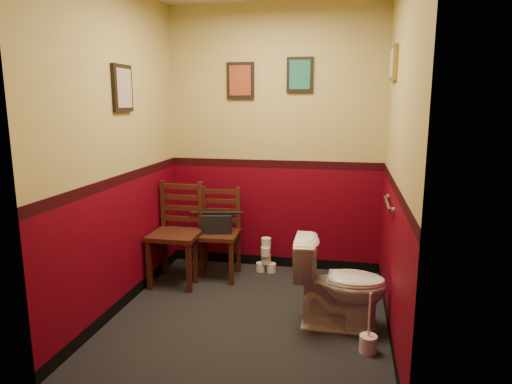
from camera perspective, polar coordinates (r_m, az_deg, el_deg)
floor at (r=3.91m, az=-0.76°, el=-15.26°), size 2.20×2.40×0.00m
wall_back at (r=4.69m, az=2.33°, el=6.44°), size 2.20×0.00×2.70m
wall_front at (r=2.37m, az=-7.02°, el=1.55°), size 2.20×0.00×2.70m
wall_left at (r=3.90m, az=-16.86°, el=4.97°), size 0.00×2.40×2.70m
wall_right at (r=3.46m, az=17.35°, el=4.18°), size 0.00×2.40×2.70m
grab_bar at (r=3.76m, az=16.17°, el=-1.38°), size 0.05×0.56×0.06m
framed_print_back_a at (r=4.73m, az=-1.96°, el=13.76°), size 0.28×0.04×0.36m
framed_print_back_b at (r=4.63m, az=5.51°, el=14.39°), size 0.26×0.04×0.34m
framed_print_left at (r=3.96m, az=-16.32°, el=12.34°), size 0.04×0.30×0.38m
framed_print_right at (r=4.04m, az=16.81°, el=15.13°), size 0.04×0.34×0.28m
toilet at (r=3.67m, az=10.43°, el=-11.26°), size 0.73×0.41×0.70m
toilet_brush at (r=3.48m, az=13.85°, el=-17.81°), size 0.12×0.12×0.45m
chair_left at (r=4.50m, az=-9.83°, el=-5.12°), size 0.46×0.46×0.98m
chair_right at (r=4.60m, az=-4.74°, el=-5.15°), size 0.44×0.44×0.89m
handbag at (r=4.53m, az=-4.89°, el=-3.92°), size 0.32×0.20×0.21m
tp_stack at (r=4.77m, az=1.25°, el=-8.19°), size 0.21×0.13×0.36m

